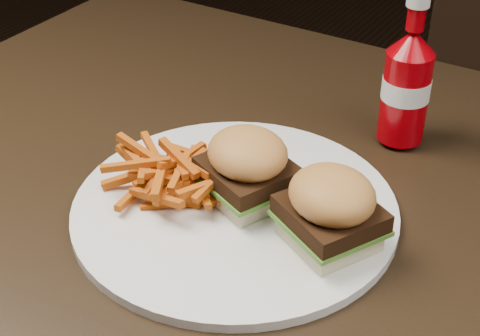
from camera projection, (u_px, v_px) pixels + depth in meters
The scene contains 6 objects.
dining_table at pixel (325, 225), 0.77m from camera, with size 1.20×0.80×0.04m, color black.
plate at pixel (235, 209), 0.75m from camera, with size 0.33×0.33×0.01m, color white.
sandwich_half_a at pixel (247, 190), 0.75m from camera, with size 0.08×0.07×0.02m, color beige.
sandwich_half_b at pixel (329, 233), 0.70m from camera, with size 0.08×0.07×0.02m, color beige.
fries_pile at pixel (179, 172), 0.76m from camera, with size 0.10×0.10×0.04m, color #B65004, non-canonical shape.
ketchup_bottle at pixel (405, 96), 0.84m from camera, with size 0.05×0.05×0.11m, color #970007.
Camera 1 is at (0.24, -0.56, 1.21)m, focal length 55.00 mm.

